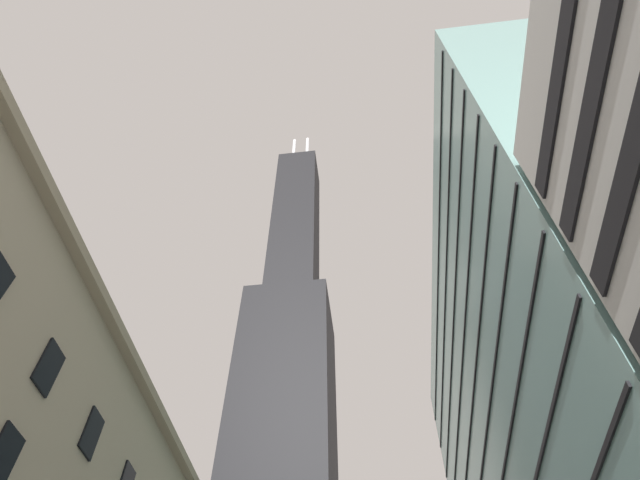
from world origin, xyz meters
The scene contains 2 objects.
dark_skyscraper centered at (-14.75, 81.01, 54.23)m, with size 27.30×27.30×183.32m.
glass_office_midrise centered at (18.92, 30.42, 23.98)m, with size 15.94×50.41×47.95m.
Camera 1 is at (2.97, -9.03, 1.41)m, focal length 30.11 mm.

